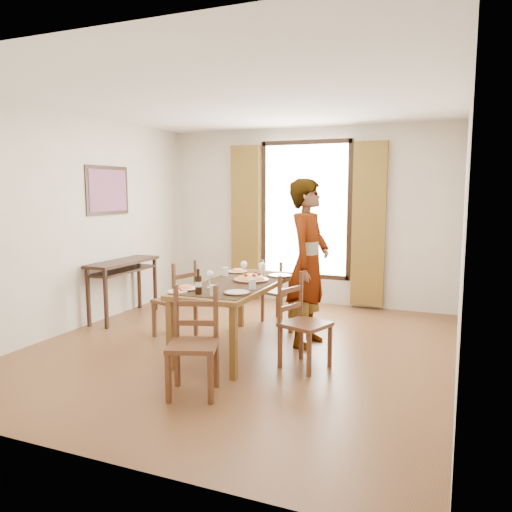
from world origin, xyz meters
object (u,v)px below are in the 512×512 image
at_px(dining_table, 238,288).
at_px(console_table, 123,269).
at_px(man, 308,263).
at_px(pasta_platter, 251,277).

bearing_deg(dining_table, console_table, 162.31).
height_order(dining_table, man, man).
bearing_deg(dining_table, pasta_platter, 46.64).
height_order(console_table, man, man).
bearing_deg(pasta_platter, dining_table, -133.36).
xyz_separation_m(man, pasta_platter, (-0.56, -0.36, -0.14)).
bearing_deg(man, console_table, 89.91).
xyz_separation_m(console_table, man, (2.68, -0.17, 0.26)).
xyz_separation_m(dining_table, man, (0.67, 0.47, 0.26)).
relative_size(man, pasta_platter, 4.71).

